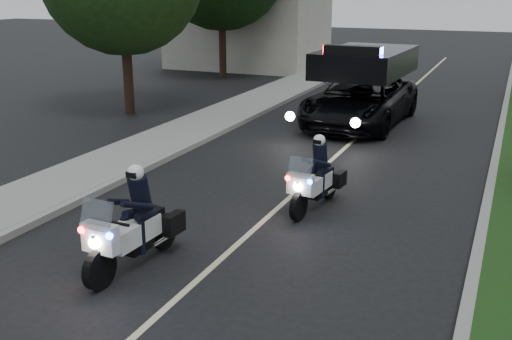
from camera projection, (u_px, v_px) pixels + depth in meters
The scene contains 13 objects.
ground at pixel (156, 318), 8.76m from camera, with size 120.00×120.00×0.00m, color black.
curb_right at pixel (495, 164), 15.99m from camera, with size 0.20×60.00×0.15m, color gray.
curb_left at pixel (215, 135), 19.08m from camera, with size 0.20×60.00×0.15m, color gray.
sidewalk_left at pixel (184, 131), 19.49m from camera, with size 2.00×60.00×0.16m, color gray.
building_far at pixel (249, 4), 34.36m from camera, with size 8.00×6.00×7.00m, color #A8A396.
lane_marking at pixel (342, 150), 17.56m from camera, with size 0.12×50.00×0.01m, color #BFB78C.
police_moto_left at pixel (136, 266), 10.36m from camera, with size 0.73×2.08×1.77m, color silver, non-canonical shape.
police_moto_right at pixel (315, 208), 13.04m from camera, with size 0.66×1.88×1.60m, color silver, non-canonical shape.
police_suv at pixel (359, 124), 20.80m from camera, with size 2.80×6.04×2.94m, color black.
bicycle at pixel (344, 95), 26.24m from camera, with size 0.67×1.92×1.01m, color black.
cyclist at pixel (344, 95), 26.24m from camera, with size 0.61×0.40×1.68m, color black.
tree_left_near at pixel (130, 112), 22.71m from camera, with size 5.85×5.85×9.74m, color #1B3913, non-canonical shape.
tree_left_far at pixel (223, 77), 31.29m from camera, with size 6.44×6.44×10.73m, color black, non-canonical shape.
Camera 1 is at (4.38, -6.57, 4.59)m, focal length 42.85 mm.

